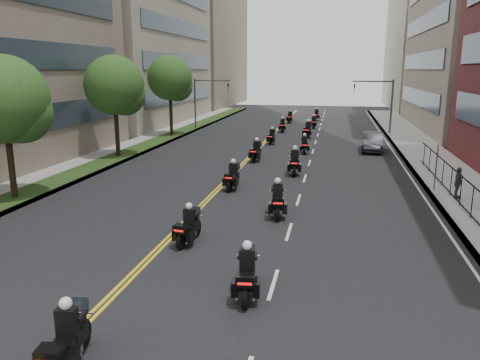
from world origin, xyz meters
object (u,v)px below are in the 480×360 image
at_px(motorcycle_5, 295,163).
at_px(motorcycle_0, 66,343).
at_px(motorcycle_12, 290,118).
at_px(motorcycle_6, 256,152).
at_px(motorcycle_10, 283,126).
at_px(motorcycle_13, 317,115).
at_px(motorcycle_4, 233,177).
at_px(motorcycle_1, 247,275).
at_px(motorcycle_3, 277,201).
at_px(motorcycle_8, 272,137).
at_px(motorcycle_2, 188,228).
at_px(motorcycle_11, 314,123).
at_px(parked_sedan, 373,142).
at_px(pedestrian_c, 458,183).
at_px(motorcycle_7, 304,145).
at_px(motorcycle_9, 308,131).

bearing_deg(motorcycle_5, motorcycle_0, -102.47).
distance_m(motorcycle_5, motorcycle_12, 29.70).
height_order(motorcycle_6, motorcycle_12, motorcycle_6).
relative_size(motorcycle_10, motorcycle_13, 0.98).
bearing_deg(motorcycle_4, motorcycle_5, 57.58).
bearing_deg(motorcycle_13, motorcycle_0, -97.67).
relative_size(motorcycle_6, motorcycle_13, 1.02).
distance_m(motorcycle_1, motorcycle_6, 21.15).
xyz_separation_m(motorcycle_0, motorcycle_6, (0.06, 25.18, 0.00)).
distance_m(motorcycle_3, motorcycle_8, 21.44).
distance_m(motorcycle_1, motorcycle_2, 4.93).
bearing_deg(motorcycle_2, motorcycle_6, 96.58).
bearing_deg(motorcycle_11, motorcycle_2, -91.78).
bearing_deg(motorcycle_3, motorcycle_4, 116.87).
height_order(motorcycle_3, motorcycle_12, motorcycle_3).
height_order(motorcycle_0, motorcycle_1, motorcycle_0).
height_order(motorcycle_0, parked_sedan, motorcycle_0).
bearing_deg(motorcycle_3, motorcycle_12, 86.94).
bearing_deg(motorcycle_11, pedestrian_c, -70.62).
bearing_deg(motorcycle_1, motorcycle_5, 83.07).
height_order(motorcycle_6, motorcycle_11, motorcycle_6).
relative_size(motorcycle_5, motorcycle_12, 1.12).
height_order(motorcycle_2, motorcycle_7, motorcycle_7).
distance_m(motorcycle_3, motorcycle_5, 8.99).
height_order(motorcycle_7, motorcycle_11, motorcycle_7).
bearing_deg(motorcycle_0, motorcycle_10, 82.21).
height_order(motorcycle_2, motorcycle_3, motorcycle_3).
distance_m(motorcycle_0, motorcycle_7, 29.39).
distance_m(motorcycle_7, pedestrian_c, 15.23).
xyz_separation_m(motorcycle_8, motorcycle_13, (3.13, 20.87, 0.05)).
height_order(motorcycle_5, motorcycle_6, motorcycle_5).
height_order(motorcycle_4, motorcycle_7, motorcycle_4).
distance_m(motorcycle_10, parked_sedan, 13.65).
bearing_deg(motorcycle_5, motorcycle_2, -106.63).
bearing_deg(motorcycle_4, motorcycle_10, 92.01).
bearing_deg(motorcycle_9, motorcycle_13, 94.32).
distance_m(motorcycle_9, parked_sedan, 8.61).
relative_size(motorcycle_0, motorcycle_13, 1.01).
bearing_deg(motorcycle_5, motorcycle_13, 86.16).
distance_m(motorcycle_2, parked_sedan, 24.72).
distance_m(motorcycle_10, motorcycle_12, 8.88).
xyz_separation_m(motorcycle_2, motorcycle_9, (2.84, 29.66, 0.10)).
xyz_separation_m(motorcycle_0, motorcycle_3, (3.23, 12.28, 0.03)).
bearing_deg(pedestrian_c, motorcycle_13, 38.91).
distance_m(motorcycle_0, pedestrian_c, 20.53).
distance_m(motorcycle_11, pedestrian_c, 30.50).
distance_m(motorcycle_2, motorcycle_5, 13.46).
bearing_deg(pedestrian_c, motorcycle_12, 45.10).
height_order(motorcycle_4, motorcycle_13, motorcycle_4).
xyz_separation_m(motorcycle_5, motorcycle_12, (-3.18, 29.52, -0.08)).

